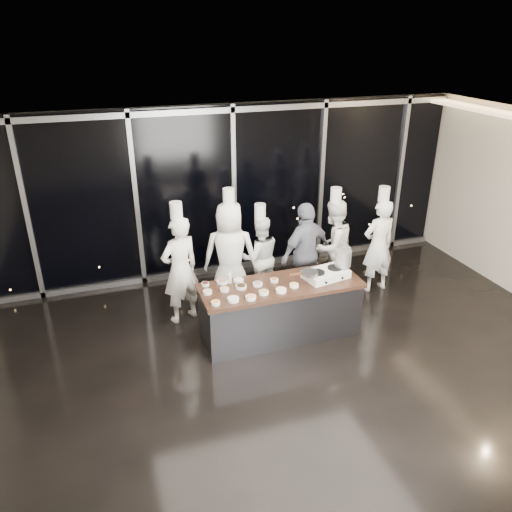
{
  "coord_description": "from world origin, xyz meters",
  "views": [
    {
      "loc": [
        -2.47,
        -5.27,
        4.43
      ],
      "look_at": [
        -0.3,
        1.2,
        1.28
      ],
      "focal_mm": 35.0,
      "sensor_mm": 36.0,
      "label": 1
    }
  ],
  "objects": [
    {
      "name": "ground",
      "position": [
        0.0,
        0.0,
        0.0
      ],
      "size": [
        9.0,
        9.0,
        0.0
      ],
      "primitive_type": "plane",
      "color": "black",
      "rests_on": "ground"
    },
    {
      "name": "room_shell",
      "position": [
        0.18,
        0.0,
        2.25
      ],
      "size": [
        9.02,
        7.02,
        3.21
      ],
      "color": "beige",
      "rests_on": "ground"
    },
    {
      "name": "window_wall",
      "position": [
        0.0,
        3.43,
        1.6
      ],
      "size": [
        8.9,
        0.11,
        3.2
      ],
      "color": "black",
      "rests_on": "ground"
    },
    {
      "name": "demo_counter",
      "position": [
        0.0,
        0.9,
        0.45
      ],
      "size": [
        2.46,
        0.86,
        0.9
      ],
      "color": "#39393E",
      "rests_on": "ground"
    },
    {
      "name": "stove",
      "position": [
        0.73,
        0.88,
        0.96
      ],
      "size": [
        0.73,
        0.53,
        0.14
      ],
      "rotation": [
        0.0,
        0.0,
        0.19
      ],
      "color": "white",
      "rests_on": "demo_counter"
    },
    {
      "name": "frying_pan",
      "position": [
        0.41,
        0.82,
        1.06
      ],
      "size": [
        0.47,
        0.31,
        0.04
      ],
      "rotation": [
        0.0,
        0.0,
        0.19
      ],
      "color": "gray",
      "rests_on": "stove"
    },
    {
      "name": "stock_pot",
      "position": [
        1.03,
        0.93,
        1.17
      ],
      "size": [
        0.3,
        0.3,
        0.25
      ],
      "primitive_type": "cylinder",
      "rotation": [
        0.0,
        0.0,
        0.19
      ],
      "color": "silver",
      "rests_on": "stove"
    },
    {
      "name": "prep_bowls",
      "position": [
        -0.58,
        0.89,
        0.93
      ],
      "size": [
        1.4,
        0.76,
        0.05
      ],
      "color": "white",
      "rests_on": "demo_counter"
    },
    {
      "name": "squeeze_bottle",
      "position": [
        -0.72,
        1.18,
        1.0
      ],
      "size": [
        0.06,
        0.06,
        0.21
      ],
      "color": "silver",
      "rests_on": "demo_counter"
    },
    {
      "name": "chef_far_left",
      "position": [
        -1.35,
        1.86,
        0.92
      ],
      "size": [
        0.77,
        0.65,
        2.03
      ],
      "rotation": [
        0.0,
        0.0,
        3.53
      ],
      "color": "white",
      "rests_on": "ground"
    },
    {
      "name": "chef_left",
      "position": [
        -0.45,
        2.11,
        0.94
      ],
      "size": [
        1.02,
        0.8,
        2.08
      ],
      "rotation": [
        0.0,
        0.0,
        2.89
      ],
      "color": "white",
      "rests_on": "ground"
    },
    {
      "name": "chef_center",
      "position": [
        0.12,
        2.23,
        0.76
      ],
      "size": [
        0.75,
        0.6,
        1.72
      ],
      "rotation": [
        0.0,
        0.0,
        3.1
      ],
      "color": "white",
      "rests_on": "ground"
    },
    {
      "name": "guest",
      "position": [
        0.8,
        1.8,
        0.9
      ],
      "size": [
        1.15,
        0.78,
        1.81
      ],
      "rotation": [
        0.0,
        0.0,
        3.5
      ],
      "color": "#131C36",
      "rests_on": "ground"
    },
    {
      "name": "chef_right",
      "position": [
        1.41,
        2.01,
        0.87
      ],
      "size": [
        1.0,
        0.89,
        1.94
      ],
      "rotation": [
        0.0,
        0.0,
        3.48
      ],
      "color": "white",
      "rests_on": "ground"
    },
    {
      "name": "chef_side",
      "position": [
        2.2,
        1.77,
        0.88
      ],
      "size": [
        0.66,
        0.46,
        1.96
      ],
      "rotation": [
        0.0,
        0.0,
        3.22
      ],
      "color": "white",
      "rests_on": "ground"
    }
  ]
}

